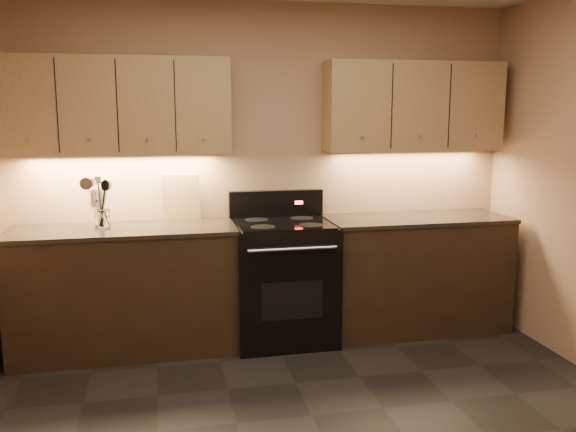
% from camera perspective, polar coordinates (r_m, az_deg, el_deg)
% --- Properties ---
extents(wall_back, '(4.00, 0.04, 2.60)m').
position_cam_1_polar(wall_back, '(4.87, -2.16, 4.31)').
color(wall_back, tan).
rests_on(wall_back, ground).
extents(counter_left, '(1.62, 0.62, 0.93)m').
position_cam_1_polar(counter_left, '(4.67, -14.94, -6.69)').
color(counter_left, black).
rests_on(counter_left, ground).
extents(counter_right, '(1.46, 0.62, 0.93)m').
position_cam_1_polar(counter_right, '(5.08, 11.79, -5.24)').
color(counter_right, black).
rests_on(counter_right, ground).
extents(stove, '(0.76, 0.68, 1.14)m').
position_cam_1_polar(stove, '(4.73, -0.47, -5.98)').
color(stove, black).
rests_on(stove, ground).
extents(upper_cab_left, '(1.60, 0.30, 0.70)m').
position_cam_1_polar(upper_cab_left, '(4.64, -15.59, 9.87)').
color(upper_cab_left, tan).
rests_on(upper_cab_left, wall_back).
extents(upper_cab_right, '(1.44, 0.30, 0.70)m').
position_cam_1_polar(upper_cab_right, '(5.05, 11.64, 10.00)').
color(upper_cab_right, tan).
rests_on(upper_cab_right, wall_back).
extents(outlet_plate, '(0.08, 0.01, 0.12)m').
position_cam_1_polar(outlet_plate, '(4.84, -17.48, 1.68)').
color(outlet_plate, '#B2B5BA').
rests_on(outlet_plate, wall_back).
extents(utensil_crock, '(0.12, 0.12, 0.14)m').
position_cam_1_polar(utensil_crock, '(4.61, -16.96, -0.29)').
color(utensil_crock, white).
rests_on(utensil_crock, counter_left).
extents(cutting_board, '(0.30, 0.13, 0.36)m').
position_cam_1_polar(cutting_board, '(4.79, -9.94, 1.79)').
color(cutting_board, tan).
rests_on(cutting_board, counter_left).
extents(wooden_spoon, '(0.15, 0.10, 0.34)m').
position_cam_1_polar(wooden_spoon, '(4.59, -17.39, 1.17)').
color(wooden_spoon, tan).
rests_on(wooden_spoon, utensil_crock).
extents(black_spoon, '(0.12, 0.17, 0.36)m').
position_cam_1_polar(black_spoon, '(4.62, -17.21, 1.37)').
color(black_spoon, black).
rests_on(black_spoon, utensil_crock).
extents(black_turner, '(0.13, 0.21, 0.38)m').
position_cam_1_polar(black_turner, '(4.58, -17.06, 1.42)').
color(black_turner, black).
rests_on(black_turner, utensil_crock).
extents(steel_spatula, '(0.21, 0.17, 0.37)m').
position_cam_1_polar(steel_spatula, '(4.60, -16.67, 1.41)').
color(steel_spatula, silver).
rests_on(steel_spatula, utensil_crock).
extents(steel_skimmer, '(0.22, 0.11, 0.37)m').
position_cam_1_polar(steel_skimmer, '(4.59, -16.72, 1.35)').
color(steel_skimmer, silver).
rests_on(steel_skimmer, utensil_crock).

